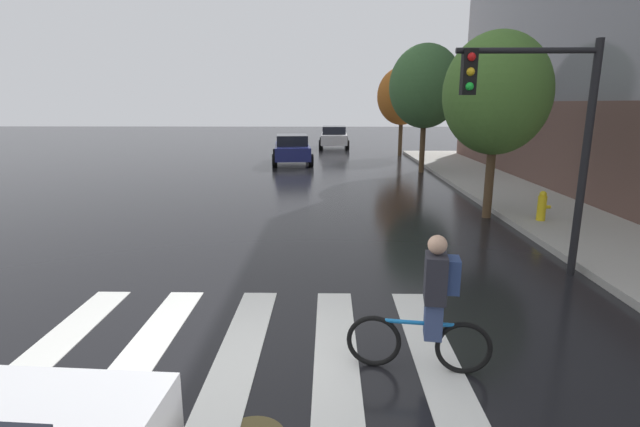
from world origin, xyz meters
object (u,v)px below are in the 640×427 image
street_tree_mid (425,87)px  street_tree_far (402,96)px  sedan_far (334,137)px  fire_hydrant (542,206)px  sedan_mid (292,149)px  traffic_light_near (542,119)px  cyclist (431,305)px  street_tree_near (496,94)px

street_tree_mid → street_tree_far: size_ratio=1.09×
sedan_far → fire_hydrant: (5.17, -21.99, -0.26)m
sedan_mid → fire_hydrant: (7.48, -12.96, -0.25)m
traffic_light_near → street_tree_far: street_tree_far is taller
sedan_far → cyclist: size_ratio=2.63×
traffic_light_near → fire_hydrant: (1.82, 3.60, -2.33)m
sedan_mid → traffic_light_near: 17.63m
cyclist → street_tree_mid: 17.26m
sedan_mid → cyclist: cyclist is taller
sedan_far → traffic_light_near: (3.34, -25.59, 2.07)m
sedan_mid → street_tree_far: bearing=32.5°
sedan_mid → street_tree_mid: (6.24, -3.17, 3.07)m
sedan_far → street_tree_mid: (3.92, -12.21, 3.06)m
street_tree_mid → street_tree_far: 7.20m
street_tree_far → street_tree_near: bearing=-89.7°
sedan_far → street_tree_near: bearing=-79.1°
fire_hydrant → street_tree_far: bearing=94.0°
sedan_mid → cyclist: (3.14, -19.89, 0.06)m
sedan_mid → traffic_light_near: size_ratio=1.08×
cyclist → fire_hydrant: cyclist is taller
fire_hydrant → street_tree_near: bearing=139.7°
traffic_light_near → street_tree_far: bearing=88.2°
fire_hydrant → street_tree_far: size_ratio=0.15×
sedan_mid → cyclist: size_ratio=2.67×
cyclist → street_tree_far: 24.26m
fire_hydrant → street_tree_near: (-1.10, 0.93, 2.84)m
street_tree_near → street_tree_mid: 8.87m
street_tree_far → traffic_light_near: bearing=-91.8°
sedan_mid → street_tree_near: bearing=-62.0°
street_tree_near → cyclist: bearing=-112.5°
fire_hydrant → street_tree_near: 3.18m
sedan_mid → street_tree_mid: street_tree_mid is taller
sedan_mid → street_tree_mid: size_ratio=0.80×
sedan_far → traffic_light_near: 25.89m
sedan_far → fire_hydrant: size_ratio=5.73×
street_tree_near → sedan_mid: bearing=118.0°
sedan_mid → sedan_far: bearing=75.6°
sedan_far → traffic_light_near: size_ratio=1.06×
sedan_mid → sedan_far: 9.33m
traffic_light_near → street_tree_near: size_ratio=0.84×
street_tree_near → street_tree_mid: (-0.14, 8.85, 0.49)m
sedan_mid → street_tree_near: 13.86m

